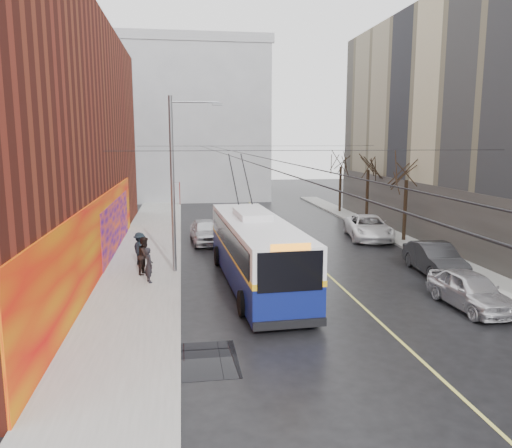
{
  "coord_description": "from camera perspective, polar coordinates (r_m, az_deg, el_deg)",
  "views": [
    {
      "loc": [
        -5.83,
        -15.41,
        6.86
      ],
      "look_at": [
        -1.98,
        10.43,
        2.44
      ],
      "focal_mm": 35.0,
      "sensor_mm": 36.0,
      "label": 1
    }
  ],
  "objects": [
    {
      "name": "catenary_wires",
      "position": [
        30.36,
        -2.27,
        8.44
      ],
      "size": [
        18.0,
        60.0,
        0.22
      ],
      "color": "black"
    },
    {
      "name": "sidewalk_right",
      "position": [
        31.89,
        19.51,
        -3.24
      ],
      "size": [
        2.0,
        60.0,
        0.15
      ],
      "primitive_type": "cube",
      "color": "gray",
      "rests_on": "ground"
    },
    {
      "name": "tree_near",
      "position": [
        34.78,
        16.88,
        6.09
      ],
      "size": [
        3.2,
        3.2,
        6.4
      ],
      "color": "black",
      "rests_on": "ground"
    },
    {
      "name": "tree_far",
      "position": [
        47.8,
        9.69,
        7.42
      ],
      "size": [
        3.2,
        3.2,
        6.57
      ],
      "color": "black",
      "rests_on": "ground"
    },
    {
      "name": "following_car",
      "position": [
        33.57,
        -5.78,
        -0.82
      ],
      "size": [
        2.2,
        4.85,
        1.62
      ],
      "primitive_type": "imported",
      "rotation": [
        0.0,
        0.0,
        0.06
      ],
      "color": "silver",
      "rests_on": "ground"
    },
    {
      "name": "puddle",
      "position": [
        16.38,
        -6.1,
        -15.2
      ],
      "size": [
        2.2,
        2.83,
        0.01
      ],
      "primitive_type": "cube",
      "color": "black",
      "rests_on": "ground"
    },
    {
      "name": "trolleybus",
      "position": [
        23.68,
        0.0,
        -3.02
      ],
      "size": [
        3.44,
        12.9,
        6.06
      ],
      "rotation": [
        0.0,
        0.0,
        0.05
      ],
      "color": "#0B1456",
      "rests_on": "ground"
    },
    {
      "name": "pedestrian_a",
      "position": [
        24.27,
        -12.16,
        -4.59
      ],
      "size": [
        0.59,
        0.72,
        1.69
      ],
      "primitive_type": "imported",
      "rotation": [
        0.0,
        0.0,
        1.92
      ],
      "color": "black",
      "rests_on": "sidewalk_left"
    },
    {
      "name": "streetlight_pole",
      "position": [
        25.49,
        -9.17,
        4.96
      ],
      "size": [
        2.65,
        0.6,
        9.0
      ],
      "color": "slate",
      "rests_on": "ground"
    },
    {
      "name": "parked_car_a",
      "position": [
        22.46,
        23.3,
        -6.93
      ],
      "size": [
        1.98,
        4.58,
        1.54
      ],
      "primitive_type": "imported",
      "rotation": [
        0.0,
        0.0,
        0.04
      ],
      "color": "silver",
      "rests_on": "ground"
    },
    {
      "name": "tree_mid",
      "position": [
        41.2,
        12.73,
        7.14
      ],
      "size": [
        3.2,
        3.2,
        6.68
      ],
      "color": "black",
      "rests_on": "ground"
    },
    {
      "name": "sidewalk_left",
      "position": [
        28.32,
        -12.65,
        -4.49
      ],
      "size": [
        4.0,
        60.0,
        0.15
      ],
      "primitive_type": "cube",
      "color": "gray",
      "rests_on": "ground"
    },
    {
      "name": "pigeons_flying",
      "position": [
        25.75,
        -1.54,
        10.22
      ],
      "size": [
        4.07,
        5.01,
        3.07
      ],
      "color": "slate"
    },
    {
      "name": "lane_line",
      "position": [
        31.07,
        5.4,
        -3.18
      ],
      "size": [
        0.12,
        50.0,
        0.01
      ],
      "primitive_type": "cube",
      "color": "#BFB74C",
      "rests_on": "ground"
    },
    {
      "name": "pedestrian_b",
      "position": [
        25.76,
        -12.55,
        -3.53
      ],
      "size": [
        1.01,
        1.13,
        1.91
      ],
      "primitive_type": "imported",
      "rotation": [
        0.0,
        0.0,
        1.21
      ],
      "color": "black",
      "rests_on": "sidewalk_left"
    },
    {
      "name": "parked_car_b",
      "position": [
        27.38,
        19.78,
        -3.76
      ],
      "size": [
        2.03,
        4.96,
        1.6
      ],
      "primitive_type": "imported",
      "rotation": [
        0.0,
        0.0,
        -0.07
      ],
      "color": "#232326",
      "rests_on": "ground"
    },
    {
      "name": "building_far",
      "position": [
        60.43,
        -8.8,
        11.55
      ],
      "size": [
        20.5,
        12.1,
        18.0
      ],
      "color": "gray",
      "rests_on": "ground"
    },
    {
      "name": "parked_car_c",
      "position": [
        35.72,
        12.71,
        -0.37
      ],
      "size": [
        3.66,
        6.26,
        1.64
      ],
      "primitive_type": "imported",
      "rotation": [
        0.0,
        0.0,
        -0.17
      ],
      "color": "white",
      "rests_on": "ground"
    },
    {
      "name": "ground",
      "position": [
        17.85,
        11.61,
        -13.21
      ],
      "size": [
        140.0,
        140.0,
        0.0
      ],
      "primitive_type": "plane",
      "color": "black",
      "rests_on": "ground"
    },
    {
      "name": "pedestrian_c",
      "position": [
        27.65,
        -13.13,
        -2.78
      ],
      "size": [
        1.17,
        1.34,
        1.8
      ],
      "primitive_type": "imported",
      "rotation": [
        0.0,
        0.0,
        2.12
      ],
      "color": "black",
      "rests_on": "sidewalk_left"
    }
  ]
}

